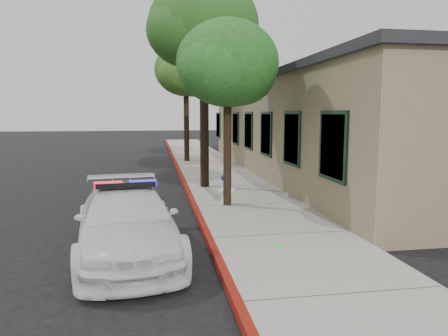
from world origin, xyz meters
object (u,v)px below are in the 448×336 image
Objects in this scene: fire_hydrant at (226,189)px; street_tree_far at (187,72)px; clapboard_building at (331,127)px; street_tree_mid at (204,30)px; police_car at (127,221)px; street_tree_near at (228,67)px.

street_tree_far is (-0.22, 11.07, 4.31)m from fire_hydrant.
clapboard_building reaches higher than fire_hydrant.
street_tree_mid is at bearing -90.23° from street_tree_far.
police_car is 0.93× the size of street_tree_near.
clapboard_building is at bearing 41.70° from police_car.
street_tree_far is at bearing 91.18° from street_tree_near.
street_tree_mid is 8.12m from street_tree_far.
street_tree_mid reaches higher than fire_hydrant.
street_tree_mid is (-5.98, -2.83, 3.40)m from clapboard_building.
street_tree_near is at bearing -85.20° from street_tree_mid.
street_tree_near is 0.72× the size of street_tree_mid.
street_tree_far is at bearing 89.77° from street_tree_mid.
street_tree_mid is (-0.26, 2.98, 4.94)m from fire_hydrant.
police_car is at bearing -131.60° from clapboard_building.
fire_hydrant is at bearing 47.28° from police_car.
fire_hydrant is (2.56, 3.52, -0.08)m from police_car.
police_car is at bearing -109.51° from street_tree_mid.
clapboard_building is at bearing 25.29° from fire_hydrant.
street_tree_near is (0.01, -0.18, 3.37)m from fire_hydrant.
street_tree_mid is at bearing 74.77° from fire_hydrant.
street_tree_far reaches higher than clapboard_building.
police_car is 4.35m from fire_hydrant.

